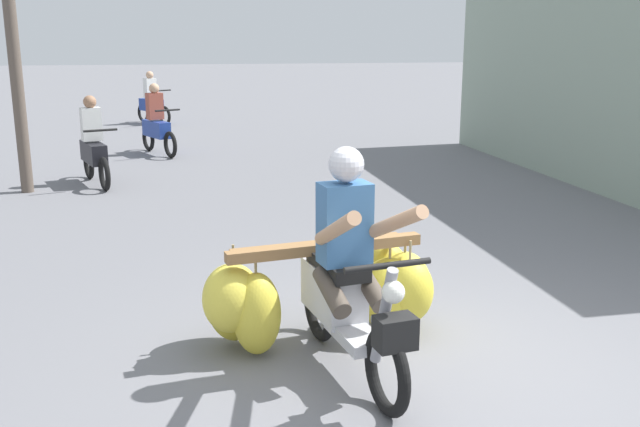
{
  "coord_description": "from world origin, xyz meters",
  "views": [
    {
      "loc": [
        -1.66,
        -4.18,
        2.28
      ],
      "look_at": [
        -0.54,
        1.25,
        0.9
      ],
      "focal_mm": 39.89,
      "sensor_mm": 36.0,
      "label": 1
    }
  ],
  "objects_px": {
    "motorbike_main_loaded": "(337,290)",
    "motorbike_distant_ahead_left": "(157,126)",
    "motorbike_distant_ahead_right": "(94,149)",
    "motorbike_distant_far_ahead": "(152,103)"
  },
  "relations": [
    {
      "from": "motorbike_main_loaded",
      "to": "motorbike_distant_ahead_left",
      "type": "relative_size",
      "value": 1.26
    },
    {
      "from": "motorbike_distant_ahead_right",
      "to": "motorbike_main_loaded",
      "type": "bearing_deg",
      "value": -70.65
    },
    {
      "from": "motorbike_main_loaded",
      "to": "motorbike_distant_ahead_right",
      "type": "xyz_separation_m",
      "value": [
        -2.39,
        6.79,
        0.11
      ]
    },
    {
      "from": "motorbike_distant_far_ahead",
      "to": "motorbike_main_loaded",
      "type": "bearing_deg",
      "value": -83.6
    },
    {
      "from": "motorbike_main_loaded",
      "to": "motorbike_distant_far_ahead",
      "type": "bearing_deg",
      "value": 96.4
    },
    {
      "from": "motorbike_distant_ahead_left",
      "to": "motorbike_distant_far_ahead",
      "type": "xyz_separation_m",
      "value": [
        -0.22,
        5.32,
        0.0
      ]
    },
    {
      "from": "motorbike_main_loaded",
      "to": "motorbike_distant_far_ahead",
      "type": "distance_m",
      "value": 15.08
    },
    {
      "from": "motorbike_distant_ahead_right",
      "to": "motorbike_distant_ahead_left",
      "type": "bearing_deg",
      "value": 72.16
    },
    {
      "from": "motorbike_main_loaded",
      "to": "motorbike_distant_ahead_right",
      "type": "bearing_deg",
      "value": 109.35
    },
    {
      "from": "motorbike_distant_ahead_left",
      "to": "motorbike_distant_far_ahead",
      "type": "distance_m",
      "value": 5.32
    }
  ]
}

